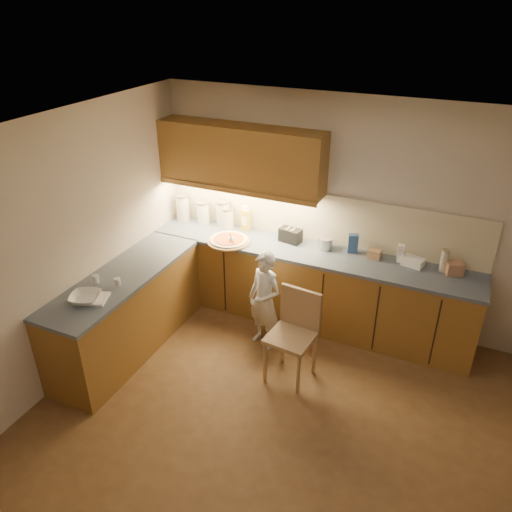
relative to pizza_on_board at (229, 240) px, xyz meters
name	(u,v)px	position (x,y,z in m)	size (l,w,h in m)	color
room	(287,266)	(1.29, -1.52, 0.73)	(4.54, 4.50, 2.62)	brown
l_counter	(248,294)	(0.37, -0.27, -0.48)	(3.77, 2.62, 0.92)	olive
backsplash	(318,217)	(0.91, 0.47, 0.27)	(3.75, 0.02, 0.58)	beige
upper_cabinets	(240,157)	(0.01, 0.31, 0.91)	(1.95, 0.36, 0.73)	olive
pizza_on_board	(229,240)	(0.00, 0.00, 0.00)	(0.50, 0.50, 0.20)	tan
child	(265,301)	(0.66, -0.46, -0.38)	(0.41, 0.27, 1.13)	silver
wooden_chair	(294,329)	(1.12, -0.79, -0.39)	(0.47, 0.47, 0.96)	tan
mixing_bowl	(85,298)	(-0.66, -1.66, 0.01)	(0.28, 0.28, 0.07)	white
canister_a	(183,207)	(-0.81, 0.32, 0.15)	(0.17, 0.17, 0.34)	beige
canister_b	(203,212)	(-0.53, 0.35, 0.12)	(0.16, 0.16, 0.29)	white
canister_c	(223,213)	(-0.27, 0.38, 0.14)	(0.18, 0.18, 0.33)	beige
canister_d	(228,217)	(-0.20, 0.37, 0.11)	(0.16, 0.16, 0.25)	white
oil_jug	(245,219)	(0.03, 0.38, 0.12)	(0.12, 0.11, 0.31)	gold
toaster	(290,235)	(0.64, 0.31, 0.06)	(0.27, 0.19, 0.17)	black
steel_pot	(325,243)	(1.06, 0.31, 0.05)	(0.18, 0.18, 0.14)	silver
blue_box	(353,243)	(1.37, 0.35, 0.09)	(0.11, 0.08, 0.22)	#2E508B
card_box_a	(374,254)	(1.62, 0.31, 0.03)	(0.14, 0.10, 0.10)	tan
white_bottle	(400,253)	(1.88, 0.34, 0.08)	(0.07, 0.07, 0.20)	white
flat_pack	(413,262)	(2.03, 0.32, 0.02)	(0.22, 0.15, 0.09)	white
tall_jar	(444,260)	(2.33, 0.32, 0.10)	(0.08, 0.08, 0.25)	silver
card_box_b	(454,268)	(2.44, 0.31, 0.04)	(0.17, 0.13, 0.13)	tan
dough_cloth	(92,299)	(-0.63, -1.62, -0.01)	(0.29, 0.23, 0.02)	white
spice_jar_a	(96,279)	(-0.79, -1.35, 0.02)	(0.06, 0.06, 0.08)	silver
spice_jar_b	(117,282)	(-0.56, -1.31, 0.02)	(0.06, 0.06, 0.08)	silver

